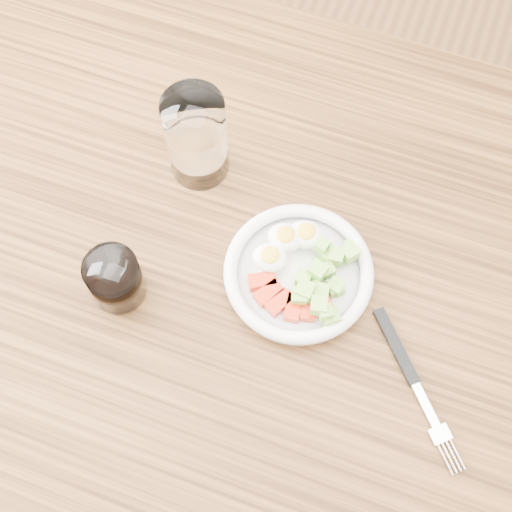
{
  "coord_description": "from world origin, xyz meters",
  "views": [
    {
      "loc": [
        0.12,
        -0.33,
        1.66
      ],
      "look_at": [
        -0.01,
        0.01,
        0.8
      ],
      "focal_mm": 50.0,
      "sensor_mm": 36.0,
      "label": 1
    }
  ],
  "objects": [
    {
      "name": "coffee_glass",
      "position": [
        -0.17,
        -0.09,
        0.81
      ],
      "size": [
        0.07,
        0.07,
        0.08
      ],
      "color": "white",
      "rests_on": "dining_table"
    },
    {
      "name": "ground",
      "position": [
        0.0,
        0.0,
        0.0
      ],
      "size": [
        4.0,
        4.0,
        0.0
      ],
      "primitive_type": "plane",
      "color": "brown",
      "rests_on": "ground"
    },
    {
      "name": "dining_table",
      "position": [
        0.0,
        0.0,
        0.67
      ],
      "size": [
        1.5,
        0.9,
        0.77
      ],
      "color": "brown",
      "rests_on": "ground"
    },
    {
      "name": "fork",
      "position": [
        0.22,
        -0.06,
        0.78
      ],
      "size": [
        0.16,
        0.18,
        0.01
      ],
      "color": "black",
      "rests_on": "dining_table"
    },
    {
      "name": "water_glass",
      "position": [
        -0.14,
        0.13,
        0.84
      ],
      "size": [
        0.08,
        0.08,
        0.15
      ],
      "primitive_type": "cylinder",
      "color": "white",
      "rests_on": "dining_table"
    },
    {
      "name": "bowl",
      "position": [
        0.05,
        0.01,
        0.79
      ],
      "size": [
        0.2,
        0.2,
        0.05
      ],
      "color": "white",
      "rests_on": "dining_table"
    }
  ]
}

